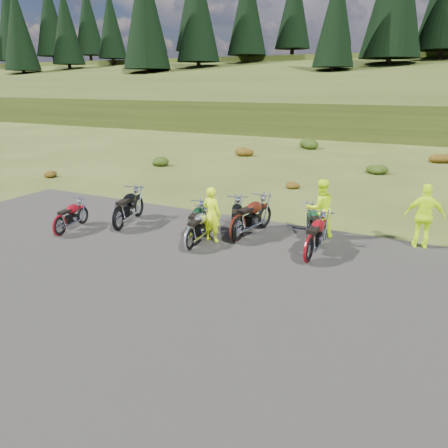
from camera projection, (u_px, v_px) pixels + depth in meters
The scene contains 37 objects.
ground at pixel (195, 258), 11.93m from camera, with size 300.00×300.00×0.00m, color #3B4416.
gravel_pad at pixel (152, 287), 10.23m from camera, with size 20.00×12.00×0.04m, color black.
hill_slope at pixel (400, 122), 54.30m from camera, with size 300.00×46.00×3.00m, color #293D14, non-canonical shape.
hill_plateau at pixel (428, 103), 105.14m from camera, with size 300.00×90.00×9.17m, color #293D14.
conifer_5 at pixel (7, 31), 117.97m from camera, with size 6.16×6.16×16.00m.
conifer_8 at pixel (10, 19), 99.03m from camera, with size 7.92×7.92×20.00m.
conifer_9 at pixel (50, 17), 101.30m from camera, with size 7.48×7.48×19.00m.
conifer_10 at pixel (88, 19), 103.81m from camera, with size 7.04×7.04×18.00m.
conifer_11 at pixel (18, 28), 81.47m from camera, with size 6.60×6.60×17.00m.
conifer_12 at pixel (66, 26), 83.74m from camera, with size 6.16×6.16×16.00m.
conifer_13 at pixel (111, 23), 86.01m from camera, with size 5.72×5.72×15.00m.
conifer_14 at pixel (153, 21), 88.28m from camera, with size 5.28×5.28×14.00m.
conifer_15 at pixel (194, 4), 89.66m from camera, with size 7.92×7.92×20.00m.
conifer_16 at pixel (145, 11), 67.37m from camera, with size 7.48×7.48×19.00m.
conifer_17 at pixel (198, 9), 69.64m from camera, with size 7.04×7.04×18.00m.
conifer_18 at pixel (247, 7), 71.91m from camera, with size 6.60×6.60×17.00m.
conifer_19 at pixel (294, 5), 74.18m from camera, with size 6.16×6.16×16.00m.
conifer_20 at pixel (338, 5), 76.57m from camera, with size 5.72×5.72×15.00m.
conifer_21 at pixel (336, 16), 54.35m from camera, with size 5.28×5.28×14.00m.
shrub_0 at pixel (52, 173), 22.14m from camera, with size 0.77×0.77×0.45m, color #5B270B.
shrub_1 at pixel (160, 160), 25.35m from camera, with size 1.03×1.03×0.61m, color #1D330C.
shrub_2 at pixel (243, 150), 28.57m from camera, with size 1.30×1.30×0.77m, color #5B270B.
shrub_3 at pixel (310, 142), 31.78m from camera, with size 1.56×1.56×0.92m, color #1D330C.
shrub_4 at pixel (291, 183), 19.83m from camera, with size 0.77×0.77×0.45m, color #5B270B.
shrub_5 at pixel (376, 168), 23.04m from camera, with size 1.03×1.03×0.61m, color #1D330C.
shrub_6 at pixel (440, 156), 26.25m from camera, with size 1.30×1.30×0.77m, color #5B270B.
motorcycle_0 at pixel (120, 231), 14.07m from camera, with size 2.29×0.76×1.20m, color black, non-canonical shape.
motorcycle_1 at pixel (61, 237), 13.59m from camera, with size 1.85×0.62×0.97m, color maroon, non-canonical shape.
motorcycle_2 at pixel (192, 244), 12.99m from camera, with size 1.99×0.66×1.04m, color black, non-canonical shape.
motorcycle_3 at pixel (190, 252), 12.38m from camera, with size 1.98×0.66×1.04m, color #B7B7BC, non-canonical shape.
motorcycle_4 at pixel (237, 242), 13.13m from camera, with size 2.34×0.78×1.22m, color #49170C, non-canonical shape.
motorcycle_5 at pixel (235, 243), 13.07m from camera, with size 2.16×0.72×1.13m, color black, non-canonical shape.
motorcycle_6 at pixel (308, 263), 11.56m from camera, with size 2.15×0.72×1.13m, color maroon, non-canonical shape.
motorcycle_7 at pixel (317, 248), 12.68m from camera, with size 1.99×0.66×1.04m, color black, non-canonical shape.
person_middle at pixel (212, 215), 12.92m from camera, with size 0.60×0.40×1.66m, color #D0F80D.
person_right_a at pixel (320, 209), 13.26m from camera, with size 0.88×0.68×1.81m, color #D0F80D.
person_right_b at pixel (424, 217), 12.38m from camera, with size 1.09×0.45×1.86m, color #D0F80D.
Camera 1 is at (5.74, -9.49, 4.54)m, focal length 35.00 mm.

